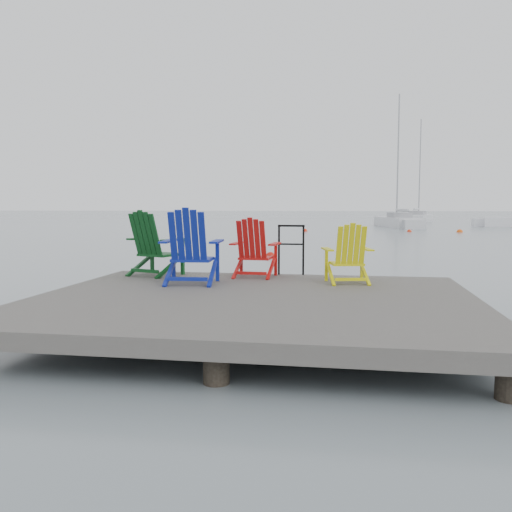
% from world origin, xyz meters
% --- Properties ---
extents(ground, '(400.00, 400.00, 0.00)m').
position_xyz_m(ground, '(0.00, 0.00, 0.00)').
color(ground, slate).
rests_on(ground, ground).
extents(dock, '(6.00, 5.00, 1.40)m').
position_xyz_m(dock, '(0.00, 0.00, 0.35)').
color(dock, '#312E2B').
rests_on(dock, ground).
extents(handrail, '(0.48, 0.04, 0.90)m').
position_xyz_m(handrail, '(0.25, 2.45, 1.04)').
color(handrail, black).
rests_on(handrail, dock).
extents(chair_green, '(1.07, 1.02, 1.13)m').
position_xyz_m(chair_green, '(-2.14, 1.90, 1.07)').
color(chair_green, '#0B3E15').
rests_on(chair_green, dock).
extents(chair_blue, '(0.99, 0.92, 1.17)m').
position_xyz_m(chair_blue, '(-1.19, 0.99, 1.09)').
color(chair_blue, navy).
rests_on(chair_blue, dock).
extents(chair_red, '(0.84, 0.78, 1.01)m').
position_xyz_m(chair_red, '(-0.34, 1.97, 1.01)').
color(chair_red, red).
rests_on(chair_red, dock).
extents(chair_yellow, '(0.85, 0.81, 0.94)m').
position_xyz_m(chair_yellow, '(1.26, 1.48, 0.97)').
color(chair_yellow, '#D6CF0B').
rests_on(chair_yellow, dock).
extents(sailboat_near, '(3.64, 8.52, 11.43)m').
position_xyz_m(sailboat_near, '(5.48, 40.09, 0.36)').
color(sailboat_near, silver).
rests_on(sailboat_near, ground).
extents(sailboat_mid, '(4.44, 8.88, 11.84)m').
position_xyz_m(sailboat_mid, '(9.16, 56.68, 0.36)').
color(sailboat_mid, silver).
rests_on(sailboat_mid, ground).
extents(buoy_a, '(0.32, 0.32, 0.32)m').
position_xyz_m(buoy_a, '(-1.38, 11.27, 0.00)').
color(buoy_a, red).
rests_on(buoy_a, ground).
extents(buoy_b, '(0.35, 0.35, 0.35)m').
position_xyz_m(buoy_b, '(-1.66, 30.52, 0.00)').
color(buoy_b, red).
rests_on(buoy_b, ground).
extents(buoy_c, '(0.31, 0.31, 0.31)m').
position_xyz_m(buoy_c, '(5.44, 31.06, 0.00)').
color(buoy_c, red).
rests_on(buoy_c, ground).
extents(buoy_d, '(0.41, 0.41, 0.41)m').
position_xyz_m(buoy_d, '(8.70, 30.87, 0.00)').
color(buoy_d, '#F6560E').
rests_on(buoy_d, ground).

